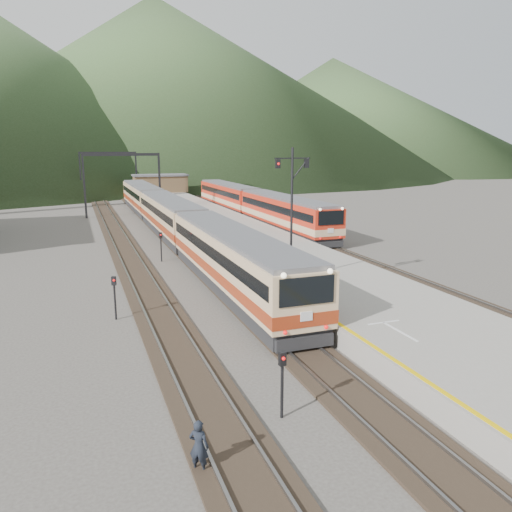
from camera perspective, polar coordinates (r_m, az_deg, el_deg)
name	(u,v)px	position (r m, az deg, el deg)	size (l,w,h in m)	color
ground	(413,450)	(16.22, 17.50, -20.37)	(400.00, 400.00, 0.00)	#47423D
track_main	(168,233)	(52.09, -10.07, 2.63)	(2.60, 200.00, 0.23)	black
track_far	(117,236)	(51.48, -15.55, 2.26)	(2.60, 200.00, 0.23)	black
track_second	(271,227)	(55.19, 1.78, 3.35)	(2.60, 200.00, 0.23)	black
platform	(225,229)	(51.35, -3.52, 3.15)	(8.00, 100.00, 1.00)	gray
gantry_near	(122,172)	(65.97, -15.04, 9.21)	(9.55, 0.25, 8.00)	black
gantry_far	(108,166)	(90.88, -16.51, 9.85)	(9.55, 0.25, 8.00)	black
station_shed	(160,183)	(89.99, -10.88, 8.18)	(9.40, 4.40, 3.10)	brown
hill_b	(156,83)	(245.44, -11.37, 18.78)	(220.00, 220.00, 75.00)	#334C25
hill_c	(331,113)	(251.09, 8.62, 15.85)	(160.00, 160.00, 50.00)	#334C25
main_train	(170,215)	(50.16, -9.82, 4.60)	(3.03, 62.16, 3.70)	#D4AF81
second_train	(252,204)	(60.75, -0.41, 6.01)	(2.91, 39.60, 3.55)	red
signal_mast	(292,201)	(28.77, 4.11, 6.28)	(2.20, 0.27, 7.64)	black
short_signal_a	(282,376)	(16.42, 3.01, -13.52)	(0.23, 0.18, 2.27)	black
short_signal_b	(161,243)	(38.99, -10.82, 1.48)	(0.25, 0.20, 2.27)	black
short_signal_c	(114,292)	(26.29, -15.87, -3.98)	(0.26, 0.22, 2.27)	black
worker	(199,446)	(14.40, -6.55, -20.79)	(0.56, 0.37, 1.53)	black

